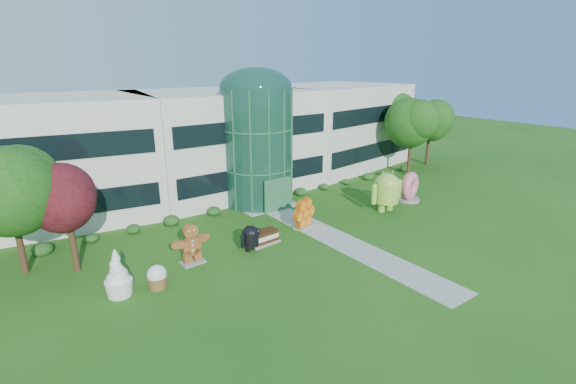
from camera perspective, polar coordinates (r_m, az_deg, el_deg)
ground at (r=28.26m, az=9.12°, el=-7.59°), size 140.00×140.00×0.00m
building at (r=40.93m, az=-8.74°, el=7.08°), size 46.00×15.00×9.30m
atrium at (r=35.75m, az=-4.25°, el=6.16°), size 6.00×6.00×9.80m
walkway at (r=29.55m, az=6.38°, el=-6.27°), size 2.40×20.00×0.04m
tree_red at (r=26.96m, az=-27.69°, el=-3.80°), size 4.00×4.00×6.00m
trees_backdrop at (r=36.73m, az=-5.06°, el=5.33°), size 52.00×8.00×8.40m
android_green at (r=35.08m, az=13.34°, el=0.43°), size 3.47×2.45×3.76m
android_black at (r=27.33m, az=-5.17°, el=-6.02°), size 2.02×1.62×2.00m
donut at (r=38.28m, az=16.19°, el=0.76°), size 2.78×1.82×2.66m
gingerbread at (r=26.10m, az=-13.09°, el=-6.88°), size 2.87×1.23×2.60m
ice_cream_sandwich at (r=28.41m, az=-3.34°, el=-6.21°), size 2.18×1.21×0.94m
honeycomb at (r=30.93m, az=2.21°, el=-3.07°), size 2.76×1.72×2.04m
froyo at (r=23.83m, az=-22.30°, el=-10.18°), size 1.95×1.95×2.63m
cupcake at (r=24.12m, az=-17.47°, el=-11.00°), size 1.34×1.34×1.36m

